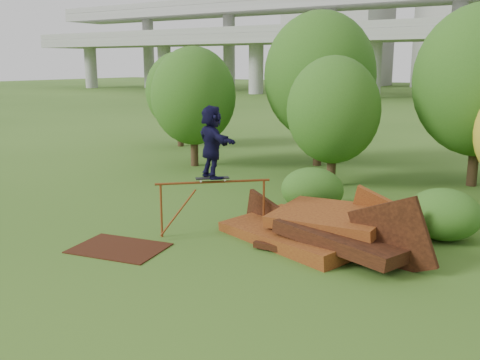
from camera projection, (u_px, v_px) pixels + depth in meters
The scene contains 13 objects.
ground at pixel (221, 268), 12.24m from camera, with size 240.00×240.00×0.00m, color #2D5116.
scrap_pile at pixel (323, 230), 13.73m from camera, with size 5.99×3.54×2.19m.
grind_rail at pixel (213, 194), 14.43m from camera, with size 2.29×2.20×1.49m.
skateboard at pixel (212, 178), 14.33m from camera, with size 0.81×0.80×0.09m.
skater at pixel (212, 142), 14.12m from camera, with size 1.79×0.57×1.93m, color black.
flat_plate at pixel (119, 248), 13.50m from camera, with size 2.25×1.60×0.03m, color #33160B.
tree_0 at pixel (193, 96), 23.72m from camera, with size 3.77×3.77×5.32m.
tree_1 at pixel (320, 76), 23.64m from camera, with size 4.93×4.93×6.86m.
tree_2 at pixel (333, 110), 19.76m from camera, with size 3.46×3.46×4.88m.
tree_6 at pixel (180, 91), 29.46m from camera, with size 3.73×3.73×5.21m.
shrub_left at pixel (312, 189), 16.85m from camera, with size 2.00×1.84×1.38m, color #244B14.
shrub_right at pixel (444, 214), 14.10m from camera, with size 1.94×1.78×1.37m, color #244B14.
building_right at pixel (463, 12), 101.09m from camera, with size 14.00×14.00×28.00m, color #9E9E99.
Camera 1 is at (6.68, -9.40, 4.60)m, focal length 40.00 mm.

